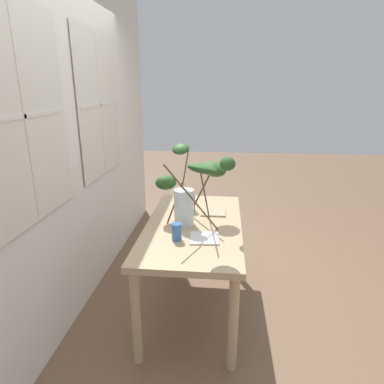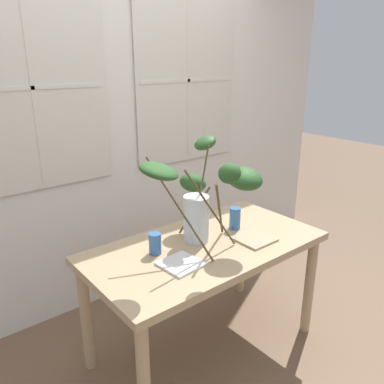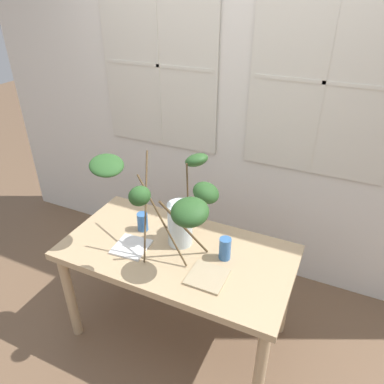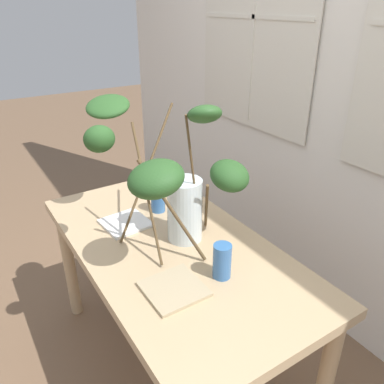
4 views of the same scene
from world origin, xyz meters
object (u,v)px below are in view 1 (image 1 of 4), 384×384
vase_with_branches (192,186)px  drinking_glass_blue_right (191,203)px  dining_table (194,235)px  plate_square_left (204,238)px  drinking_glass_blue_left (177,232)px  plate_square_right (213,212)px

vase_with_branches → drinking_glass_blue_right: vase_with_branches is taller
dining_table → drinking_glass_blue_right: (0.30, 0.05, 0.17)m
plate_square_left → drinking_glass_blue_right: bearing=15.4°
vase_with_branches → drinking_glass_blue_left: size_ratio=6.57×
dining_table → drinking_glass_blue_right: bearing=9.9°
plate_square_right → plate_square_left: bearing=175.4°
vase_with_branches → drinking_glass_blue_right: (0.29, 0.04, -0.24)m
drinking_glass_blue_right → plate_square_right: size_ratio=0.68×
vase_with_branches → drinking_glass_blue_left: vase_with_branches is taller
drinking_glass_blue_right → plate_square_right: drinking_glass_blue_right is taller
dining_table → vase_with_branches: vase_with_branches is taller
drinking_glass_blue_left → drinking_glass_blue_right: drinking_glass_blue_right is taller
dining_table → drinking_glass_blue_left: 0.35m
dining_table → plate_square_left: plate_square_left is taller
dining_table → drinking_glass_blue_right: size_ratio=10.04×
drinking_glass_blue_right → plate_square_left: size_ratio=0.70×
dining_table → plate_square_left: bearing=-158.9°
drinking_glass_blue_left → plate_square_right: (0.57, -0.24, -0.06)m
drinking_glass_blue_right → drinking_glass_blue_left: bearing=176.1°
drinking_glass_blue_left → plate_square_left: size_ratio=0.61×
dining_table → vase_with_branches: size_ratio=1.76×
dining_table → plate_square_left: (-0.27, -0.10, 0.10)m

